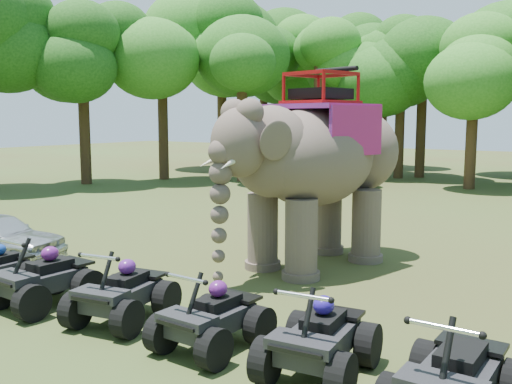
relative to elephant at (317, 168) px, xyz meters
The scene contains 21 objects.
ground 3.82m from the elephant, 99.34° to the right, with size 110.00×110.00×0.00m, color #47381E.
elephant is the anchor object (origin of this frame).
atv_1 6.33m from the elephant, 117.16° to the right, with size 1.33×1.82×1.35m, color black, non-canonical shape.
atv_2 5.56m from the elephant, 100.47° to the right, with size 1.28×1.76×1.30m, color black, non-canonical shape.
atv_3 5.63m from the elephant, 79.15° to the right, with size 1.24×1.69×1.26m, color black, non-canonical shape.
atv_4 6.09m from the elephant, 61.93° to the right, with size 1.28×1.76×1.30m, color black, non-canonical shape.
atv_5 7.28m from the elephant, 49.43° to the right, with size 1.32×1.81×1.34m, color black, non-canonical shape.
tree_0 17.23m from the elephant, 91.65° to the left, with size 5.44×5.44×7.77m, color #195114, non-canonical shape.
tree_24 19.80m from the elephant, 155.33° to the left, with size 6.13×6.13×8.76m, color #195114, non-canonical shape.
tree_25 20.27m from the elephant, 142.74° to the left, with size 5.92×5.92×8.46m, color #195114, non-canonical shape.
tree_26 18.30m from the elephant, 130.40° to the left, with size 6.26×6.26×8.94m, color #195114, non-canonical shape.
tree_27 20.31m from the elephant, 117.30° to the left, with size 5.69×5.69×8.12m, color #195114, non-canonical shape.
tree_28 20.82m from the elephant, 104.34° to the left, with size 5.65×5.65×8.06m, color #195114, non-canonical shape.
tree_32 25.44m from the elephant, 131.89° to the left, with size 7.57×7.57×10.82m, color #195114, non-canonical shape.
tree_35 21.74m from the elephant, 101.35° to the left, with size 6.06×6.06×8.65m, color #195114, non-canonical shape.
tree_37 30.47m from the elephant, 120.42° to the left, with size 5.72×5.72×8.17m, color #195114, non-canonical shape.
tree_38 28.48m from the elephant, 108.11° to the left, with size 7.26×7.26×10.37m, color #195114, non-canonical shape.
tree_40 24.41m from the elephant, 128.86° to the left, with size 6.93×6.93×9.90m, color #195114, non-canonical shape.
tree_41 30.73m from the elephant, 125.08° to the left, with size 6.83×6.83×9.75m, color #195114, non-canonical shape.
tree_42 27.58m from the elephant, 121.04° to the left, with size 6.52×6.52×9.31m, color #195114, non-canonical shape.
tree_43 22.72m from the elephant, 111.22° to the left, with size 5.45×5.45×7.79m, color #195114, non-canonical shape.
Camera 1 is at (6.61, -8.77, 3.46)m, focal length 40.00 mm.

